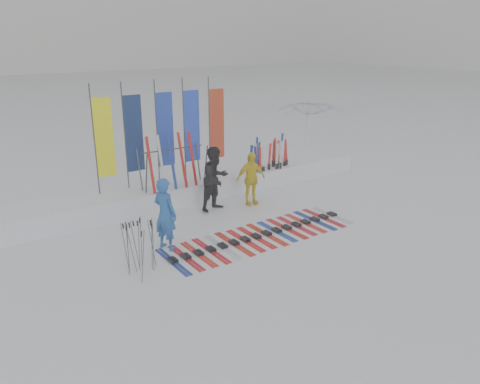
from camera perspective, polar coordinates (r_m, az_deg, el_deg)
ground at (r=11.80m, az=3.64°, el=-6.84°), size 120.00×120.00×0.00m
snow_bank at (r=15.30m, az=-7.01°, el=0.35°), size 14.00×1.60×0.60m
person_blue at (r=11.56m, az=-9.11°, el=-2.67°), size 0.65×0.78×1.83m
person_black at (r=14.00m, az=-3.00°, el=1.63°), size 1.08×0.92×1.95m
person_yellow at (r=14.47m, az=1.32°, el=1.63°), size 1.02×0.53×1.67m
tent_canopy at (r=19.20m, az=8.52°, el=7.18°), size 3.25×3.30×2.63m
ski_row at (r=12.44m, az=2.61°, el=-5.25°), size 5.39×1.70×0.07m
pole_cluster at (r=10.69m, az=-12.23°, el=-6.53°), size 0.69×0.83×1.25m
feather_flags at (r=14.83m, az=-9.31°, el=7.43°), size 4.41×0.14×3.20m
ski_rack at (r=14.44m, az=-8.14°, el=3.67°), size 2.04×0.80×1.23m
upright_skis at (r=16.52m, az=3.62°, el=3.54°), size 1.65×0.79×1.68m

